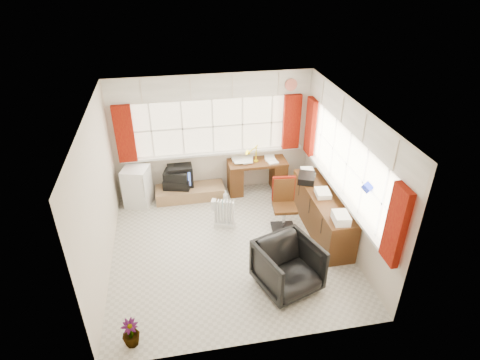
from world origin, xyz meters
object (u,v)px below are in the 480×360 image
object	(u,v)px
desk_lamp	(256,150)
mini_fridge	(137,186)
radiator	(224,216)
credenza	(322,212)
desk	(257,173)
task_chair	(284,202)
office_chair	(288,266)
crt_tv	(180,174)
tv_bench	(190,192)

from	to	relation	value
desk_lamp	mini_fridge	size ratio (longest dim) A/B	0.47
radiator	credenza	size ratio (longest dim) A/B	0.28
desk	task_chair	xyz separation A→B (m)	(0.19, -1.38, 0.14)
office_chair	radiator	xyz separation A→B (m)	(-0.71, 1.70, -0.17)
desk_lamp	radiator	distance (m)	1.60
mini_fridge	office_chair	bearing A→B (deg)	-50.15
desk	mini_fridge	size ratio (longest dim) A/B	1.50
radiator	desk_lamp	bearing A→B (deg)	53.68
crt_tv	mini_fridge	size ratio (longest dim) A/B	0.62
office_chair	crt_tv	xyz separation A→B (m)	(-1.44, 2.97, 0.08)
task_chair	tv_bench	world-z (taller)	task_chair
desk	desk_lamp	bearing A→B (deg)	-128.81
task_chair	office_chair	xyz separation A→B (m)	(-0.35, -1.50, -0.14)
desk	mini_fridge	world-z (taller)	mini_fridge
desk_lamp	office_chair	bearing A→B (deg)	-92.60
radiator	tv_bench	world-z (taller)	radiator
desk_lamp	radiator	xyz separation A→B (m)	(-0.84, -1.14, -0.74)
desk_lamp	task_chair	bearing A→B (deg)	-80.59
desk_lamp	task_chair	distance (m)	1.43
desk_lamp	credenza	bearing A→B (deg)	-60.55
office_chair	credenza	xyz separation A→B (m)	(1.01, 1.27, -0.01)
task_chair	office_chair	distance (m)	1.54
task_chair	mini_fridge	distance (m)	2.94
office_chair	crt_tv	world-z (taller)	office_chair
desk_lamp	office_chair	xyz separation A→B (m)	(-0.13, -2.84, -0.57)
radiator	crt_tv	size ratio (longest dim) A/B	1.10
credenza	mini_fridge	distance (m)	3.64
office_chair	mini_fridge	size ratio (longest dim) A/B	1.07
office_chair	desk_lamp	bearing A→B (deg)	67.97
mini_fridge	tv_bench	bearing A→B (deg)	1.82
desk	tv_bench	distance (m)	1.45
desk	radiator	world-z (taller)	desk
credenza	tv_bench	world-z (taller)	credenza
credenza	mini_fridge	xyz separation A→B (m)	(-3.32, 1.49, 0.02)
desk_lamp	credenza	size ratio (longest dim) A/B	0.19
tv_bench	desk	bearing A→B (deg)	3.22
credenza	crt_tv	world-z (taller)	credenza
desk_lamp	mini_fridge	world-z (taller)	desk_lamp
desk	desk_lamp	xyz separation A→B (m)	(-0.03, -0.03, 0.57)
crt_tv	mini_fridge	xyz separation A→B (m)	(-0.87, -0.21, -0.07)
credenza	office_chair	bearing A→B (deg)	-128.50
desk	desk_lamp	world-z (taller)	desk_lamp
office_chair	tv_bench	size ratio (longest dim) A/B	0.62
desk_lamp	mini_fridge	bearing A→B (deg)	-178.14
task_chair	mini_fridge	xyz separation A→B (m)	(-2.66, 1.26, -0.13)
desk_lamp	credenza	distance (m)	1.89
desk_lamp	task_chair	size ratio (longest dim) A/B	0.38
credenza	mini_fridge	bearing A→B (deg)	155.85
desk	radiator	size ratio (longest dim) A/B	2.18
credenza	crt_tv	distance (m)	2.98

